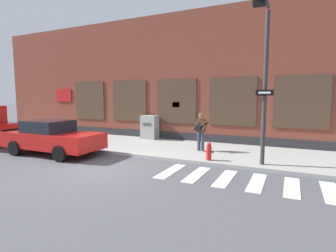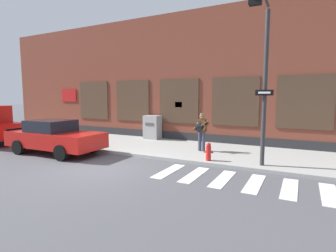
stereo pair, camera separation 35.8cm
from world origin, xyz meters
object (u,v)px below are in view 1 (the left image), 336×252
traffic_light (264,52)px  utility_box (150,127)px  fire_hydrant (209,151)px  red_car (52,137)px  busker (200,129)px

traffic_light → utility_box: 8.63m
utility_box → fire_hydrant: size_ratio=1.96×
utility_box → fire_hydrant: utility_box is taller
traffic_light → fire_hydrant: bearing=154.9°
red_car → utility_box: (2.16, 5.07, 0.04)m
utility_box → fire_hydrant: bearing=-37.8°
busker → utility_box: (-3.79, 2.03, -0.29)m
traffic_light → busker: bearing=138.6°
red_car → busker: (5.95, 3.04, 0.33)m
utility_box → busker: bearing=-28.2°
fire_hydrant → utility_box: bearing=142.2°
traffic_light → utility_box: traffic_light is taller
red_car → traffic_light: bearing=3.5°
red_car → busker: 6.69m
red_car → traffic_light: traffic_light is taller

